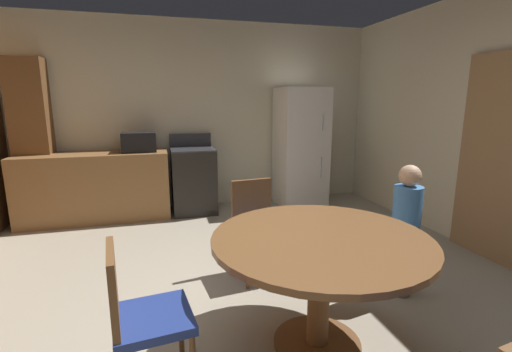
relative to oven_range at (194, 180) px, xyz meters
The scene contains 12 objects.
ground_plane 2.76m from the oven_range, 85.83° to the right, with size 14.00×14.00×0.00m, color #A89E89.
wall_back 0.99m from the oven_range, 63.47° to the left, with size 5.46×0.12×2.70m, color beige.
kitchen_counter 1.29m from the oven_range, behind, with size 1.88×0.60×0.90m, color olive.
pantry_column 2.10m from the oven_range, behind, with size 0.44×0.36×2.10m, color brown.
oven_range is the anchor object (origin of this frame).
refrigerator 1.66m from the oven_range, ahead, with size 0.68×0.68×1.76m.
microwave 0.90m from the oven_range, behind, with size 0.44×0.32×0.26m, color black.
door_panelled 3.63m from the oven_range, 40.48° to the right, with size 0.05×0.84×2.04m, color #9E754C.
dining_table 3.18m from the oven_range, 81.47° to the right, with size 1.36×1.36×0.76m.
chair_north 2.09m from the oven_range, 80.30° to the right, with size 0.44×0.44×0.87m.
chair_west 3.33m from the oven_range, 100.57° to the right, with size 0.44×0.44×0.87m.
person_child 3.08m from the oven_range, 62.65° to the right, with size 0.29×0.29×1.09m.
Camera 1 is at (-0.67, -2.33, 1.58)m, focal length 25.20 mm.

